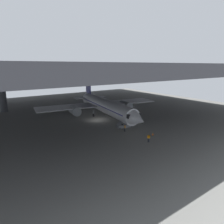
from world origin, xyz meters
TOP-DOWN VIEW (x-y plane):
  - ground_plane at (0.00, 0.00)m, footprint 110.00×110.00m
  - hangar_structure at (-0.08, 13.78)m, footprint 121.00×99.00m
  - airplane_main at (3.13, 1.18)m, footprint 36.69×37.66m
  - boarding_stairs at (2.21, -9.23)m, footprint 4.42×2.06m
  - crew_worker_near_nose at (-0.03, -19.43)m, footprint 0.42×0.41m
  - crew_worker_by_stairs at (0.14, -11.91)m, footprint 0.37×0.49m
  - traffic_cone_orange at (3.52, -17.18)m, footprint 0.36×0.36m

SIDE VIEW (x-z plane):
  - ground_plane at x=0.00m, z-range 0.00..0.00m
  - traffic_cone_orange at x=3.52m, z-range -0.01..0.59m
  - boarding_stairs at x=2.21m, z-range -1.62..3.10m
  - crew_worker_near_nose at x=-0.03m, z-range 0.11..1.74m
  - crew_worker_by_stairs at x=0.14m, z-range 0.13..1.85m
  - airplane_main at x=3.13m, z-range -2.37..9.38m
  - hangar_structure at x=-0.08m, z-range 6.66..21.25m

